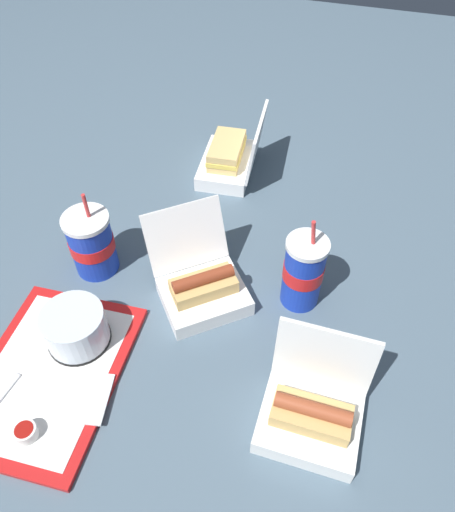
# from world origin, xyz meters

# --- Properties ---
(ground_plane) EXTENTS (3.20, 3.20, 0.00)m
(ground_plane) POSITION_xyz_m (0.00, 0.00, 0.00)
(ground_plane) COLOR #4C6070
(food_tray) EXTENTS (0.38, 0.27, 0.01)m
(food_tray) POSITION_xyz_m (-0.32, 0.22, 0.01)
(food_tray) COLOR red
(food_tray) RESTS_ON ground_plane
(cake_container) EXTENTS (0.12, 0.12, 0.08)m
(cake_container) POSITION_xyz_m (-0.23, 0.19, 0.05)
(cake_container) COLOR black
(cake_container) RESTS_ON food_tray
(ketchup_cup) EXTENTS (0.04, 0.04, 0.02)m
(ketchup_cup) POSITION_xyz_m (-0.43, 0.19, 0.03)
(ketchup_cup) COLOR white
(ketchup_cup) RESTS_ON food_tray
(napkin_stack) EXTENTS (0.12, 0.12, 0.00)m
(napkin_stack) POSITION_xyz_m (-0.34, 0.13, 0.02)
(napkin_stack) COLOR white
(napkin_stack) RESTS_ON food_tray
(clamshell_hotdog_back) EXTENTS (0.17, 0.18, 0.18)m
(clamshell_hotdog_back) POSITION_xyz_m (-0.27, -0.27, 0.04)
(clamshell_hotdog_back) COLOR white
(clamshell_hotdog_back) RESTS_ON ground_plane
(clamshell_sandwich_left) EXTENTS (0.21, 0.17, 0.17)m
(clamshell_sandwich_left) POSITION_xyz_m (0.38, 0.06, 0.04)
(clamshell_sandwich_left) COLOR white
(clamshell_sandwich_left) RESTS_ON ground_plane
(clamshell_hotdog_corner) EXTENTS (0.27, 0.26, 0.17)m
(clamshell_hotdog_corner) POSITION_xyz_m (-0.06, -0.00, 0.04)
(clamshell_hotdog_corner) COLOR white
(clamshell_hotdog_corner) RESTS_ON ground_plane
(soda_cup_left) EXTENTS (0.09, 0.09, 0.23)m
(soda_cup_left) POSITION_xyz_m (-0.00, -0.20, 0.09)
(soda_cup_left) COLOR #1938B7
(soda_cup_left) RESTS_ON ground_plane
(soda_cup_corner) EXTENTS (0.10, 0.10, 0.21)m
(soda_cup_corner) POSITION_xyz_m (-0.04, 0.25, 0.08)
(soda_cup_corner) COLOR #1938B7
(soda_cup_corner) RESTS_ON ground_plane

